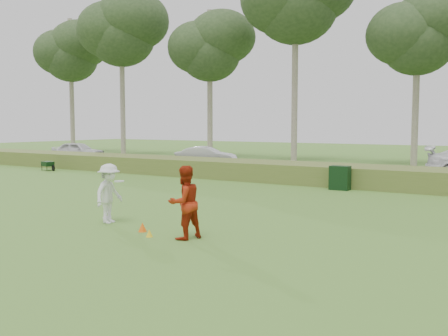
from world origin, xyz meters
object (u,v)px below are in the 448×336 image
Objects in this scene: cone_orange at (142,227)px; cone_yellow at (149,233)px; player_white at (109,193)px; player_red at (184,203)px; car_left at (78,151)px; utility_cabinet at (340,178)px; car_mid at (206,157)px.

cone_orange is 0.66m from cone_yellow.
player_white is 0.94× the size of player_red.
player_red reaches higher than car_left.
player_red is at bearing -3.01° from cone_orange.
player_red is 1.62m from cone_orange.
utility_cabinet is 23.51m from car_left.
cone_yellow is at bearing -118.84° from player_white.
utility_cabinet is at bearing -138.76° from car_mid.
car_left is at bearing 41.03° from player_white.
player_white is 10.84m from utility_cabinet.
car_left is at bearing 141.91° from cone_orange.
utility_cabinet is (0.10, 10.84, -0.38)m from player_red.
player_white is 1.64× the size of utility_cabinet.
cone_yellow is at bearing -33.76° from cone_orange.
player_red is 20.14m from car_mid.
player_white is 1.76m from cone_orange.
car_left is 1.03× the size of car_mid.
cone_orange is at bearing 146.24° from cone_yellow.
cone_orange is (1.56, -0.38, -0.72)m from player_white.
cone_yellow is 11.18m from utility_cabinet.
player_white reaches higher than cone_orange.
car_left is at bearing 165.08° from utility_cabinet.
car_mid is (-10.04, 17.22, 0.62)m from cone_yellow.
player_white is at bearing 160.54° from cone_yellow.
player_white is 6.95× the size of cone_orange.
player_white reaches higher than car_left.
player_red is 1.22m from cone_yellow.
cone_yellow is 27.65m from car_left.
car_left is (-21.24, 16.65, 0.63)m from cone_orange.
car_mid is at bearing 120.25° from cone_yellow.
utility_cabinet reaches higher than cone_yellow.
player_red is at bearing -90.95° from utility_cabinet.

